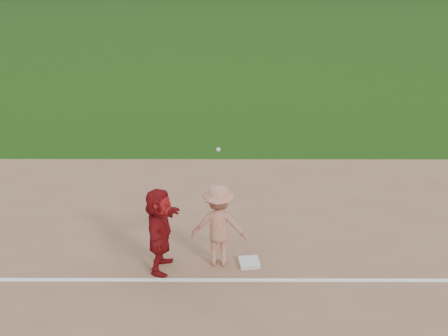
{
  "coord_description": "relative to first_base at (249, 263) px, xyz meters",
  "views": [
    {
      "loc": [
        0.03,
        -9.53,
        6.18
      ],
      "look_at": [
        0.0,
        1.5,
        1.3
      ],
      "focal_mm": 45.0,
      "sensor_mm": 36.0,
      "label": 1
    }
  ],
  "objects": [
    {
      "name": "ground",
      "position": [
        -0.5,
        0.27,
        -0.06
      ],
      "size": [
        160.0,
        160.0,
        0.0
      ],
      "primitive_type": "plane",
      "color": "#193F0C",
      "rests_on": "ground"
    },
    {
      "name": "foul_line",
      "position": [
        -0.5,
        -0.53,
        -0.04
      ],
      "size": [
        60.0,
        0.1,
        0.01
      ],
      "primitive_type": "cube",
      "color": "white",
      "rests_on": "infield_dirt"
    },
    {
      "name": "base_runner",
      "position": [
        -1.7,
        -0.14,
        0.81
      ],
      "size": [
        0.67,
        1.62,
        1.7
      ],
      "primitive_type": "imported",
      "rotation": [
        0.0,
        0.0,
        1.47
      ],
      "color": "maroon",
      "rests_on": "infield_dirt"
    },
    {
      "name": "first_base",
      "position": [
        0.0,
        0.0,
        0.0
      ],
      "size": [
        0.43,
        0.43,
        0.09
      ],
      "primitive_type": "cube",
      "rotation": [
        0.0,
        0.0,
        0.13
      ],
      "color": "silver",
      "rests_on": "infield_dirt"
    },
    {
      "name": "first_base_play",
      "position": [
        -0.59,
        0.06,
        0.8
      ],
      "size": [
        1.13,
        0.71,
        2.43
      ],
      "color": "#9F9FA2",
      "rests_on": "infield_dirt"
    }
  ]
}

